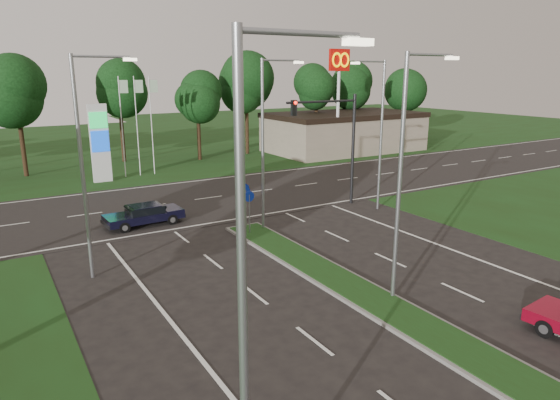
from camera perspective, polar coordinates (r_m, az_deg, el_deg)
ground at (r=15.90m, az=26.31°, el=-18.80°), size 160.00×160.00×0.00m
verge_far at (r=63.32m, az=-20.18°, el=6.01°), size 160.00×50.00×0.02m
cross_road at (r=33.88m, az=-9.72°, el=0.01°), size 160.00×12.00×0.02m
median_kerb at (r=17.92m, az=15.34°, el=-13.59°), size 2.00×26.00×0.12m
commercial_building at (r=54.79m, az=7.33°, el=7.70°), size 16.00×9.00×4.00m
streetlight_median_near at (r=18.29m, az=14.05°, el=3.77°), size 2.53×0.22×9.00m
streetlight_median_far at (r=26.22m, az=-1.61°, el=7.32°), size 2.53×0.22×9.00m
streetlight_left_near at (r=8.19m, az=-3.08°, el=-8.96°), size 2.53×0.22×9.00m
streetlight_left_far at (r=21.20m, az=-21.27°, el=4.64°), size 2.53×0.22×9.00m
streetlight_right_far at (r=30.79m, az=11.25°, el=8.11°), size 2.53×0.22×9.00m
traffic_signal at (r=31.33m, az=6.54°, el=7.62°), size 5.10×0.42×7.00m
median_signs at (r=26.73m, az=-3.85°, el=0.08°), size 1.16×1.76×2.38m
gas_pylon at (r=40.82m, az=-19.64°, el=6.39°), size 5.80×1.26×8.00m
mcdonalds_sign at (r=48.79m, az=6.77°, el=13.95°), size 2.20×0.47×10.40m
treeline_far at (r=48.10m, az=-17.13°, el=12.04°), size 6.00×6.00×9.90m
navy_sedan at (r=28.79m, az=-15.27°, el=-1.61°), size 4.28×1.93×1.15m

